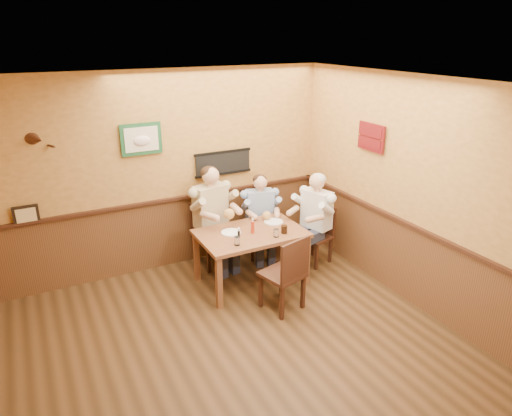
{
  "coord_description": "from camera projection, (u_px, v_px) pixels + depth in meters",
  "views": [
    {
      "loc": [
        -1.59,
        -3.47,
        3.23
      ],
      "look_at": [
        0.96,
        1.42,
        1.1
      ],
      "focal_mm": 32.0,
      "sensor_mm": 36.0,
      "label": 1
    }
  ],
  "objects": [
    {
      "name": "room",
      "position": [
        240.0,
        207.0,
        4.31
      ],
      "size": [
        5.02,
        5.03,
        2.81
      ],
      "color": "#352110",
      "rests_on": "ground"
    },
    {
      "name": "dining_table",
      "position": [
        251.0,
        238.0,
        6.09
      ],
      "size": [
        1.4,
        0.9,
        0.75
      ],
      "color": "brown",
      "rests_on": "ground"
    },
    {
      "name": "chair_back_left",
      "position": [
        212.0,
        235.0,
        6.62
      ],
      "size": [
        0.51,
        0.51,
        0.95
      ],
      "primitive_type": null,
      "rotation": [
        0.0,
        0.0,
        0.19
      ],
      "color": "#3E2113",
      "rests_on": "ground"
    },
    {
      "name": "chair_back_right",
      "position": [
        260.0,
        231.0,
        6.92
      ],
      "size": [
        0.46,
        0.46,
        0.82
      ],
      "primitive_type": null,
      "rotation": [
        0.0,
        0.0,
        -0.24
      ],
      "color": "#3E2113",
      "rests_on": "ground"
    },
    {
      "name": "chair_right_end",
      "position": [
        315.0,
        236.0,
        6.7
      ],
      "size": [
        0.5,
        0.5,
        0.87
      ],
      "primitive_type": null,
      "rotation": [
        0.0,
        0.0,
        -1.28
      ],
      "color": "#3E2113",
      "rests_on": "ground"
    },
    {
      "name": "chair_near_side",
      "position": [
        282.0,
        272.0,
        5.56
      ],
      "size": [
        0.56,
        0.56,
        0.99
      ],
      "primitive_type": null,
      "rotation": [
        0.0,
        0.0,
        3.4
      ],
      "color": "#3E2113",
      "rests_on": "ground"
    },
    {
      "name": "diner_tan_shirt",
      "position": [
        211.0,
        222.0,
        6.55
      ],
      "size": [
        0.73,
        0.73,
        1.36
      ],
      "primitive_type": null,
      "rotation": [
        0.0,
        0.0,
        0.19
      ],
      "color": "beige",
      "rests_on": "ground"
    },
    {
      "name": "diner_blue_polo",
      "position": [
        260.0,
        220.0,
        6.86
      ],
      "size": [
        0.65,
        0.65,
        1.17
      ],
      "primitive_type": null,
      "rotation": [
        0.0,
        0.0,
        -0.24
      ],
      "color": "#839AC4",
      "rests_on": "ground"
    },
    {
      "name": "diner_white_elder",
      "position": [
        316.0,
        224.0,
        6.63
      ],
      "size": [
        0.72,
        0.72,
        1.25
      ],
      "primitive_type": null,
      "rotation": [
        0.0,
        0.0,
        -1.28
      ],
      "color": "white",
      "rests_on": "ground"
    },
    {
      "name": "water_glass_left",
      "position": [
        237.0,
        241.0,
        5.67
      ],
      "size": [
        0.08,
        0.08,
        0.11
      ],
      "primitive_type": "cylinder",
      "rotation": [
        0.0,
        0.0,
        -0.1
      ],
      "color": "silver",
      "rests_on": "dining_table"
    },
    {
      "name": "water_glass_mid",
      "position": [
        276.0,
        233.0,
        5.89
      ],
      "size": [
        0.1,
        0.1,
        0.11
      ],
      "primitive_type": "cylinder",
      "rotation": [
        0.0,
        0.0,
        -0.44
      ],
      "color": "white",
      "rests_on": "dining_table"
    },
    {
      "name": "cola_tumbler",
      "position": [
        284.0,
        229.0,
        6.0
      ],
      "size": [
        0.1,
        0.1,
        0.11
      ],
      "primitive_type": "cylinder",
      "rotation": [
        0.0,
        0.0,
        0.19
      ],
      "color": "black",
      "rests_on": "dining_table"
    },
    {
      "name": "hot_sauce_bottle",
      "position": [
        253.0,
        226.0,
        5.99
      ],
      "size": [
        0.06,
        0.06,
        0.19
      ],
      "primitive_type": "cylinder",
      "rotation": [
        0.0,
        0.0,
        0.38
      ],
      "color": "#B72C13",
      "rests_on": "dining_table"
    },
    {
      "name": "salt_shaker",
      "position": [
        239.0,
        231.0,
        5.97
      ],
      "size": [
        0.04,
        0.04,
        0.09
      ],
      "primitive_type": "cylinder",
      "rotation": [
        0.0,
        0.0,
        -0.02
      ],
      "color": "white",
      "rests_on": "dining_table"
    },
    {
      "name": "pepper_shaker",
      "position": [
        239.0,
        234.0,
        5.89
      ],
      "size": [
        0.04,
        0.04,
        0.08
      ],
      "primitive_type": "cylinder",
      "rotation": [
        0.0,
        0.0,
        0.43
      ],
      "color": "black",
      "rests_on": "dining_table"
    },
    {
      "name": "plate_far_left",
      "position": [
        231.0,
        232.0,
        6.02
      ],
      "size": [
        0.26,
        0.26,
        0.02
      ],
      "primitive_type": "cylinder",
      "rotation": [
        0.0,
        0.0,
        -0.02
      ],
      "color": "white",
      "rests_on": "dining_table"
    },
    {
      "name": "plate_far_right",
      "position": [
        274.0,
        222.0,
        6.36
      ],
      "size": [
        0.35,
        0.35,
        0.02
      ],
      "primitive_type": "cylinder",
      "rotation": [
        0.0,
        0.0,
        0.41
      ],
      "color": "silver",
      "rests_on": "dining_table"
    }
  ]
}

